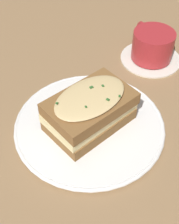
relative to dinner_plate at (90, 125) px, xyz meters
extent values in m
plane|color=olive|center=(-0.02, 0.01, -0.01)|extent=(2.40, 2.40, 0.00)
cylinder|color=white|center=(0.00, 0.00, 0.00)|extent=(0.25, 0.25, 0.01)
torus|color=white|center=(0.00, 0.00, 0.00)|extent=(0.26, 0.26, 0.01)
cube|color=brown|center=(0.00, 0.00, 0.02)|extent=(0.17, 0.16, 0.02)
cube|color=#EFDB93|center=(0.00, 0.00, 0.04)|extent=(0.17, 0.16, 0.02)
cube|color=brown|center=(0.00, 0.00, 0.06)|extent=(0.17, 0.16, 0.02)
ellipsoid|color=#DBBC7F|center=(0.00, 0.00, 0.07)|extent=(0.15, 0.14, 0.01)
cube|color=#2D6028|center=(0.01, 0.00, 0.08)|extent=(0.01, 0.01, 0.00)
cube|color=#2D6028|center=(0.02, -0.02, 0.08)|extent=(0.01, 0.01, 0.00)
cube|color=#2D6028|center=(-0.03, 0.00, 0.08)|extent=(0.00, 0.00, 0.00)
cube|color=#2D6028|center=(-0.03, 0.05, 0.08)|extent=(0.00, 0.00, 0.00)
cube|color=#2D6028|center=(-0.01, -0.03, 0.08)|extent=(0.01, 0.01, 0.00)
cube|color=#2D6028|center=(0.00, -0.05, 0.08)|extent=(0.00, 0.00, 0.00)
cylinder|color=silver|center=(0.22, -0.10, 0.00)|extent=(0.13, 0.13, 0.01)
cylinder|color=#AD282D|center=(0.22, -0.10, 0.03)|extent=(0.09, 0.09, 0.06)
cylinder|color=#381E0F|center=(0.22, -0.10, 0.05)|extent=(0.07, 0.07, 0.00)
torus|color=#AD282D|center=(0.27, -0.07, 0.03)|extent=(0.04, 0.03, 0.05)
camera|label=1|loc=(-0.35, -0.06, 0.42)|focal=50.00mm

